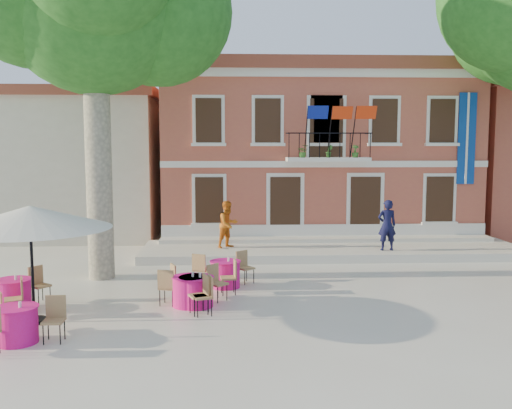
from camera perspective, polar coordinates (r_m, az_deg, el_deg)
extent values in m
plane|color=beige|center=(16.97, 3.50, -7.93)|extent=(90.00, 90.00, 0.00)
cube|color=#AC4C3E|center=(26.64, 5.57, 4.80)|extent=(13.00, 8.00, 7.00)
cube|color=brown|center=(26.81, 5.66, 12.83)|extent=(13.50, 8.50, 0.50)
cube|color=silver|center=(22.89, 7.09, 12.95)|extent=(13.30, 0.35, 0.35)
cube|color=silver|center=(22.24, 7.19, 4.50)|extent=(3.20, 0.90, 0.15)
cube|color=black|center=(21.84, 7.41, 7.09)|extent=(3.20, 0.04, 0.04)
cube|color=#0D3B93|center=(24.19, 20.33, 6.20)|extent=(0.70, 0.05, 3.60)
cube|color=navy|center=(21.39, 5.19, 9.15)|extent=(0.76, 0.27, 0.47)
cube|color=red|center=(21.52, 7.60, 9.10)|extent=(0.76, 0.29, 0.47)
cube|color=red|center=(21.70, 9.97, 9.04)|extent=(0.76, 0.27, 0.47)
imported|color=#26591E|center=(21.79, 4.73, 5.33)|extent=(0.43, 0.37, 0.48)
imported|color=#26591E|center=(21.94, 7.34, 5.30)|extent=(0.26, 0.21, 0.48)
imported|color=#26591E|center=(22.14, 9.90, 5.27)|extent=(0.27, 0.27, 0.48)
cube|color=beige|center=(28.46, -18.38, 3.59)|extent=(9.00, 9.00, 6.00)
cube|color=brown|center=(28.51, -18.60, 10.03)|extent=(9.40, 9.40, 0.40)
cube|color=silver|center=(21.48, 7.59, -4.56)|extent=(14.00, 3.40, 0.30)
cylinder|color=#A59E84|center=(17.85, -15.47, 4.21)|extent=(0.78, 0.78, 7.18)
cylinder|color=black|center=(14.43, -21.28, -10.75)|extent=(0.58, 0.58, 0.08)
cylinder|color=black|center=(14.14, -21.47, -6.23)|extent=(0.07, 0.07, 2.41)
cone|color=silver|center=(13.93, -21.67, -1.19)|extent=(3.66, 3.66, 0.53)
imported|color=black|center=(20.89, 12.97, -2.02)|extent=(0.67, 0.45, 1.82)
imported|color=#CD6618|center=(20.90, -2.81, -1.99)|extent=(1.06, 1.04, 1.73)
cylinder|color=#D3138B|center=(15.56, -23.10, -8.32)|extent=(0.84, 0.84, 0.75)
cylinder|color=#D3138B|center=(15.47, -23.16, -6.93)|extent=(0.90, 0.90, 0.02)
cube|color=#A18850|center=(14.81, -23.07, -8.64)|extent=(0.54, 0.54, 0.95)
cube|color=#A18850|center=(15.92, -20.78, -7.53)|extent=(0.59, 0.59, 0.95)
cylinder|color=#D3138B|center=(14.67, -5.98, -8.71)|extent=(0.84, 0.84, 0.75)
cylinder|color=#D3138B|center=(14.58, -6.00, -7.25)|extent=(0.90, 0.90, 0.02)
cube|color=#A18850|center=(15.14, -3.86, -7.82)|extent=(0.59, 0.59, 0.95)
cube|color=#A18850|center=(14.89, -8.76, -8.13)|extent=(0.51, 0.51, 0.95)
cube|color=#A18850|center=(13.94, -5.33, -9.08)|extent=(0.52, 0.52, 0.95)
cylinder|color=#D3138B|center=(13.05, -22.79, -11.07)|extent=(0.84, 0.84, 0.75)
cylinder|color=#D3138B|center=(12.94, -22.86, -9.44)|extent=(0.90, 0.90, 0.02)
cube|color=#A18850|center=(12.79, -19.58, -10.82)|extent=(0.43, 0.43, 0.95)
cube|color=#A18850|center=(13.73, -23.40, -9.81)|extent=(0.58, 0.58, 0.95)
cylinder|color=#D3138B|center=(14.74, -6.71, -8.65)|extent=(0.84, 0.84, 0.75)
cylinder|color=#D3138B|center=(14.65, -6.73, -7.19)|extent=(0.90, 0.90, 0.02)
cube|color=#A18850|center=(15.41, -7.59, -7.62)|extent=(0.55, 0.55, 0.95)
cube|color=#A18850|center=(14.03, -5.75, -8.98)|extent=(0.55, 0.55, 0.95)
cylinder|color=#D3138B|center=(16.51, -3.09, -7.00)|extent=(0.84, 0.84, 0.75)
cylinder|color=#D3138B|center=(16.42, -3.10, -5.69)|extent=(0.90, 0.90, 0.02)
cube|color=#A18850|center=(16.93, -1.04, -6.31)|extent=(0.59, 0.59, 0.95)
cube|color=#A18850|center=(16.79, -5.46, -6.44)|extent=(0.55, 0.55, 0.95)
cube|color=#A18850|center=(15.76, -2.78, -7.26)|extent=(0.47, 0.47, 0.95)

